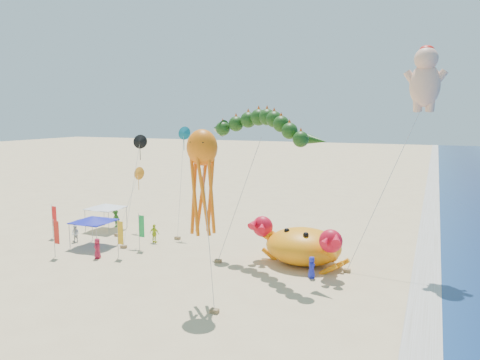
{
  "coord_description": "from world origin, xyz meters",
  "views": [
    {
      "loc": [
        12.11,
        -31.68,
        11.66
      ],
      "look_at": [
        -2.0,
        2.0,
        6.5
      ],
      "focal_mm": 35.0,
      "sensor_mm": 36.0,
      "label": 1
    }
  ],
  "objects_px": {
    "crab_inflatable": "(303,245)",
    "octopus_kite": "(202,174)",
    "canopy_blue": "(94,219)",
    "cherub_kite": "(425,77)",
    "dragon_kite": "(260,130)",
    "canopy_white": "(106,206)"
  },
  "relations": [
    {
      "from": "dragon_kite",
      "to": "cherub_kite",
      "type": "distance_m",
      "value": 12.76
    },
    {
      "from": "crab_inflatable",
      "to": "canopy_white",
      "type": "bearing_deg",
      "value": 171.84
    },
    {
      "from": "crab_inflatable",
      "to": "canopy_blue",
      "type": "relative_size",
      "value": 2.31
    },
    {
      "from": "canopy_blue",
      "to": "octopus_kite",
      "type": "bearing_deg",
      "value": -26.03
    },
    {
      "from": "dragon_kite",
      "to": "octopus_kite",
      "type": "distance_m",
      "value": 8.93
    },
    {
      "from": "crab_inflatable",
      "to": "canopy_blue",
      "type": "distance_m",
      "value": 18.6
    },
    {
      "from": "dragon_kite",
      "to": "canopy_white",
      "type": "relative_size",
      "value": 3.4
    },
    {
      "from": "dragon_kite",
      "to": "canopy_blue",
      "type": "relative_size",
      "value": 3.34
    },
    {
      "from": "cherub_kite",
      "to": "dragon_kite",
      "type": "bearing_deg",
      "value": -161.75
    },
    {
      "from": "canopy_blue",
      "to": "dragon_kite",
      "type": "bearing_deg",
      "value": 5.68
    },
    {
      "from": "octopus_kite",
      "to": "canopy_white",
      "type": "bearing_deg",
      "value": 144.67
    },
    {
      "from": "crab_inflatable",
      "to": "octopus_kite",
      "type": "relative_size",
      "value": 0.75
    },
    {
      "from": "crab_inflatable",
      "to": "octopus_kite",
      "type": "height_order",
      "value": "octopus_kite"
    },
    {
      "from": "canopy_white",
      "to": "crab_inflatable",
      "type": "bearing_deg",
      "value": -8.16
    },
    {
      "from": "octopus_kite",
      "to": "canopy_blue",
      "type": "bearing_deg",
      "value": 153.97
    },
    {
      "from": "canopy_blue",
      "to": "crab_inflatable",
      "type": "bearing_deg",
      "value": 6.75
    },
    {
      "from": "crab_inflatable",
      "to": "cherub_kite",
      "type": "height_order",
      "value": "cherub_kite"
    },
    {
      "from": "cherub_kite",
      "to": "octopus_kite",
      "type": "bearing_deg",
      "value": -134.21
    },
    {
      "from": "crab_inflatable",
      "to": "cherub_kite",
      "type": "bearing_deg",
      "value": 20.98
    },
    {
      "from": "dragon_kite",
      "to": "octopus_kite",
      "type": "relative_size",
      "value": 1.08
    },
    {
      "from": "crab_inflatable",
      "to": "cherub_kite",
      "type": "relative_size",
      "value": 0.49
    },
    {
      "from": "dragon_kite",
      "to": "cherub_kite",
      "type": "bearing_deg",
      "value": 18.25
    }
  ]
}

